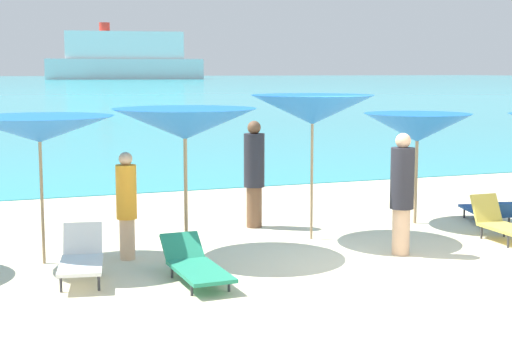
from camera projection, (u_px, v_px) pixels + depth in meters
name	position (u px, v px, depth m)	size (l,w,h in m)	color
ground_plane	(193.00, 182.00, 20.37)	(50.00, 100.00, 0.30)	beige
umbrella_2	(39.00, 129.00, 10.92)	(2.21, 2.21, 2.16)	#9E7F59
umbrella_3	(185.00, 124.00, 11.47)	(2.31, 2.31, 2.25)	#9E7F59
umbrella_4	(312.00, 110.00, 12.53)	(2.24, 2.24, 2.42)	#9E7F59
umbrella_5	(417.00, 128.00, 13.91)	(2.03, 2.03, 2.04)	#9E7F59
lounge_chair_1	(501.00, 222.00, 12.67)	(0.56, 1.26, 0.71)	#D8BF4C
lounge_chair_3	(81.00, 257.00, 10.21)	(0.77, 1.38, 0.70)	white
lounge_chair_4	(490.00, 211.00, 14.05)	(1.00, 1.69, 0.54)	#1E478C
lounge_chair_8	(195.00, 265.00, 10.21)	(0.62, 1.68, 0.52)	#268C66
beachgoer_0	(402.00, 191.00, 11.60)	(0.36, 0.36, 1.88)	#DBAA84
beachgoer_1	(127.00, 203.00, 11.32)	(0.31, 0.31, 1.62)	#DBAA84
beachgoer_4	(254.00, 171.00, 13.65)	(0.37, 0.37, 1.93)	brown
cruise_ship	(125.00, 58.00, 264.21)	(54.60, 18.29, 19.36)	silver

